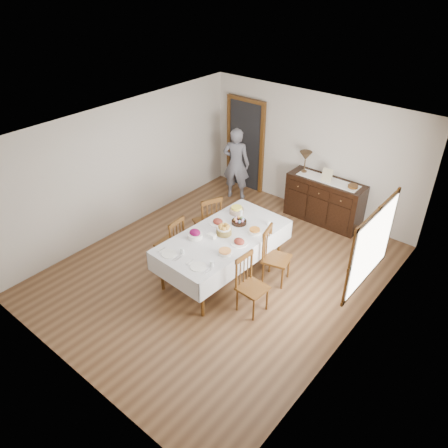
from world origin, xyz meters
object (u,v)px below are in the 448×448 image
Objects in this scene: chair_left_far at (209,220)px; table_lamp at (306,156)px; chair_right_near at (250,284)px; sideboard at (324,200)px; chair_right_far at (274,255)px; chair_left_near at (172,242)px; dining_table at (223,240)px; person at (236,161)px.

table_lamp reaches higher than chair_left_far.
chair_right_near is 0.62× the size of sideboard.
chair_right_far is at bearing 108.87° from chair_left_far.
chair_left_near is 3.42m from sideboard.
chair_right_near is at bearing 173.87° from chair_right_far.
sideboard is 1.00m from table_lamp.
chair_left_near is 0.98× the size of chair_right_far.
chair_left_far is 2.47m from table_lamp.
sideboard is at bearing 10.80° from chair_right_near.
table_lamp is (-0.97, 3.19, 0.82)m from chair_right_near.
sideboard is at bearing -7.19° from chair_right_far.
chair_right_far is 2.34m from sideboard.
chair_left_far reaches higher than dining_table.
dining_table is at bearing -99.85° from sideboard.
chair_left_far is 0.67× the size of sideboard.
chair_right_far is 2.25× the size of table_lamp.
chair_left_near is at bearing -152.81° from dining_table.
table_lamp is (0.73, 2.23, 0.78)m from chair_left_far.
dining_table is 2.80m from sideboard.
chair_left_near is 2.92m from person.
person is at bearing -170.69° from chair_left_near.
table_lamp reaches higher than chair_right_near.
sideboard is 2.16m from person.
chair_right_far reaches higher than chair_right_near.
chair_right_near is at bearing 108.65° from person.
chair_right_near is 2.19× the size of table_lamp.
sideboard is at bearing 172.68° from chair_left_far.
chair_right_far is (0.77, 0.42, -0.20)m from dining_table.
chair_left_far is at bearing -120.00° from sideboard.
chair_left_near is at bearing 92.25° from chair_right_near.
sideboard is 3.52× the size of table_lamp.
chair_right_far is (1.58, -0.11, -0.03)m from chair_left_far.
sideboard is (-0.42, 3.18, -0.02)m from chair_right_near.
person is at bearing -170.62° from sideboard.
chair_left_near is 1.84m from chair_right_far.
dining_table is 2.90m from person.
chair_right_near reaches higher than sideboard.
chair_right_far is 3.12m from person.
chair_right_near is (1.70, -0.96, -0.04)m from chair_left_far.
chair_left_far is 2.56m from sideboard.
dining_table is at bearing 67.88° from chair_right_near.
chair_left_far is at bearing 63.94° from chair_right_near.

